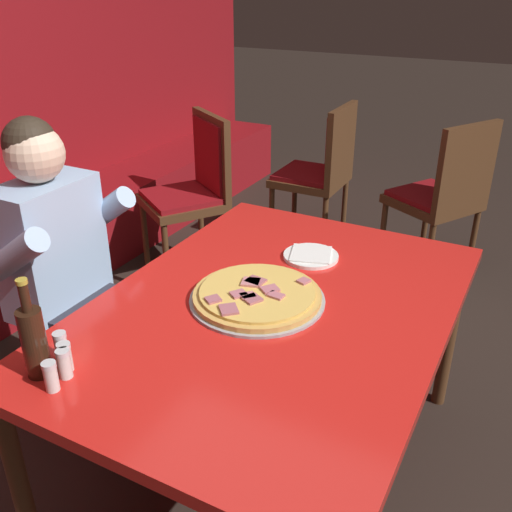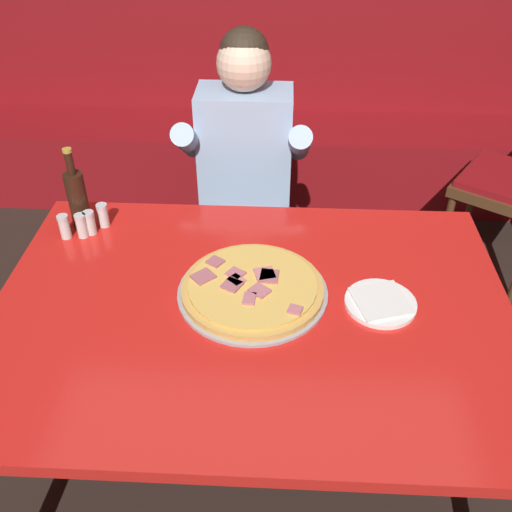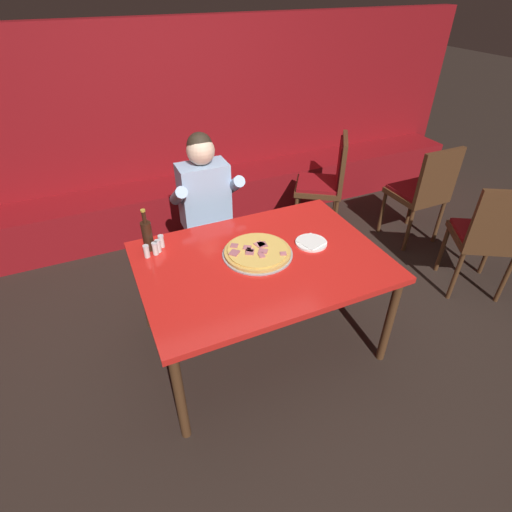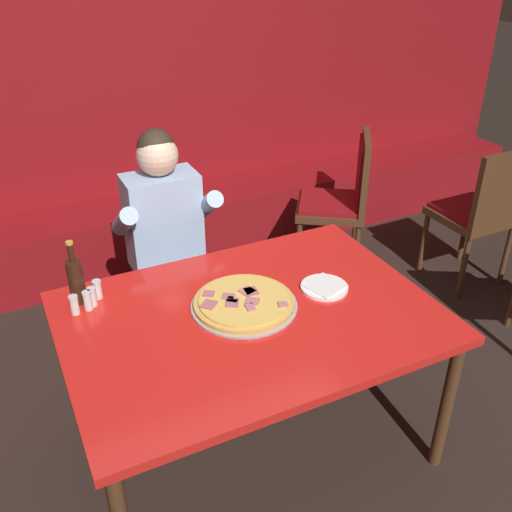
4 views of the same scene
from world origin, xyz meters
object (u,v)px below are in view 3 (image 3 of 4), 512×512
at_px(dining_chair_far_left, 490,233).
at_px(shaker_oregano, 155,249).
at_px(plate_white_paper, 311,243).
at_px(diner_seated_blue_shirt, 208,209).
at_px(shaker_red_pepper_flakes, 158,247).
at_px(shaker_black_pepper, 147,252).
at_px(pizza, 258,252).
at_px(beer_bottle, 147,235).
at_px(shaker_parmesan, 161,242).
at_px(dining_chair_near_right, 424,188).
at_px(main_dining_table, 261,267).
at_px(dining_chair_far_right, 327,179).

bearing_deg(dining_chair_far_left, shaker_oregano, 167.69).
relative_size(plate_white_paper, diner_seated_blue_shirt, 0.16).
xyz_separation_m(plate_white_paper, dining_chair_far_left, (1.46, -0.23, -0.17)).
relative_size(shaker_red_pepper_flakes, shaker_black_pepper, 1.00).
distance_m(pizza, beer_bottle, 0.71).
distance_m(shaker_parmesan, dining_chair_near_right, 2.50).
distance_m(main_dining_table, pizza, 0.10).
bearing_deg(main_dining_table, plate_white_paper, 3.87).
bearing_deg(dining_chair_far_right, diner_seated_blue_shirt, -166.79).
bearing_deg(beer_bottle, shaker_oregano, -71.77).
distance_m(shaker_red_pepper_flakes, dining_chair_far_left, 2.48).
relative_size(diner_seated_blue_shirt, dining_chair_near_right, 1.30).
distance_m(shaker_oregano, dining_chair_near_right, 2.56).
distance_m(pizza, shaker_parmesan, 0.63).
xyz_separation_m(pizza, shaker_oregano, (-0.59, 0.27, 0.02)).
distance_m(main_dining_table, shaker_red_pepper_flakes, 0.67).
bearing_deg(main_dining_table, dining_chair_near_right, 17.30).
xyz_separation_m(shaker_parmesan, dining_chair_far_left, (2.38, -0.60, -0.20)).
bearing_deg(plate_white_paper, main_dining_table, -176.13).
xyz_separation_m(shaker_oregano, diner_seated_blue_shirt, (0.52, 0.49, -0.07)).
height_order(shaker_oregano, diner_seated_blue_shirt, diner_seated_blue_shirt).
relative_size(shaker_oregano, dining_chair_far_left, 0.09).
height_order(shaker_red_pepper_flakes, dining_chair_far_left, dining_chair_far_left).
bearing_deg(shaker_oregano, dining_chair_near_right, 6.27).
xyz_separation_m(shaker_red_pepper_flakes, shaker_oregano, (-0.02, -0.02, 0.00)).
xyz_separation_m(main_dining_table, shaker_black_pepper, (-0.65, 0.32, 0.10)).
bearing_deg(shaker_parmesan, diner_seated_blue_shirt, 42.88).
height_order(shaker_parmesan, shaker_black_pepper, same).
height_order(shaker_red_pepper_flakes, shaker_black_pepper, same).
bearing_deg(dining_chair_far_right, shaker_black_pepper, -156.64).
height_order(shaker_oregano, dining_chair_near_right, dining_chair_near_right).
bearing_deg(dining_chair_near_right, pizza, -164.29).
bearing_deg(main_dining_table, shaker_red_pepper_flakes, 148.72).
bearing_deg(shaker_oregano, shaker_red_pepper_flakes, 40.15).
distance_m(beer_bottle, shaker_parmesan, 0.11).
distance_m(shaker_black_pepper, dining_chair_near_right, 2.62).
bearing_deg(shaker_red_pepper_flakes, plate_white_paper, -18.73).
height_order(main_dining_table, shaker_red_pepper_flakes, shaker_red_pepper_flakes).
distance_m(pizza, dining_chair_far_left, 1.87).
bearing_deg(shaker_oregano, shaker_parmesan, 50.47).
distance_m(shaker_red_pepper_flakes, diner_seated_blue_shirt, 0.69).
distance_m(shaker_parmesan, shaker_black_pepper, 0.13).
relative_size(shaker_red_pepper_flakes, shaker_oregano, 1.00).
bearing_deg(diner_seated_blue_shirt, dining_chair_far_right, 13.21).
xyz_separation_m(shaker_black_pepper, dining_chair_far_left, (2.49, -0.52, -0.20)).
relative_size(dining_chair_near_right, dining_chair_far_right, 0.98).
relative_size(shaker_parmesan, dining_chair_far_left, 0.09).
relative_size(beer_bottle, shaker_red_pepper_flakes, 3.40).
bearing_deg(beer_bottle, shaker_red_pepper_flakes, -48.37).
relative_size(plate_white_paper, shaker_black_pepper, 2.44).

